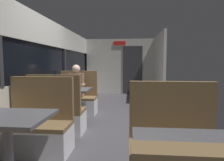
{
  "coord_description": "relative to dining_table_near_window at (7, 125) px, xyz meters",
  "views": [
    {
      "loc": [
        0.41,
        -4.03,
        1.31
      ],
      "look_at": [
        -0.05,
        1.18,
        0.83
      ],
      "focal_mm": 31.19,
      "sensor_mm": 36.0,
      "label": 1
    }
  ],
  "objects": [
    {
      "name": "dining_table_near_window",
      "position": [
        0.0,
        0.0,
        0.0
      ],
      "size": [
        0.9,
        0.7,
        0.74
      ],
      "color": "#9E9EA3",
      "rests_on": "ground_plane"
    },
    {
      "name": "carriage_end_bulkhead",
      "position": [
        0.95,
        6.28,
        0.5
      ],
      "size": [
        2.9,
        0.11,
        2.3
      ],
      "color": "beige",
      "rests_on": "ground_plane"
    },
    {
      "name": "carriage_aisle_panel_right",
      "position": [
        2.34,
        5.09,
        0.51
      ],
      "size": [
        0.08,
        2.4,
        2.3
      ],
      "primitive_type": "cube",
      "color": "beige",
      "rests_on": "ground_plane"
    },
    {
      "name": "dining_table_front_aisle",
      "position": [
        1.79,
        -0.6,
        0.0
      ],
      "size": [
        0.9,
        0.7,
        0.74
      ],
      "color": "#9E9EA3",
      "rests_on": "ground_plane"
    },
    {
      "name": "seated_passenger",
      "position": [
        0.0,
        2.8,
        -0.1
      ],
      "size": [
        0.47,
        0.55,
        1.26
      ],
      "color": "#26262D",
      "rests_on": "ground_plane"
    },
    {
      "name": "bench_front_aisle_facing_entry",
      "position": [
        1.79,
        0.1,
        -0.31
      ],
      "size": [
        0.95,
        0.5,
        1.1
      ],
      "color": "silver",
      "rests_on": "ground_plane"
    },
    {
      "name": "dining_table_mid_window",
      "position": [
        0.0,
        2.18,
        0.0
      ],
      "size": [
        0.9,
        0.7,
        0.74
      ],
      "color": "#9E9EA3",
      "rests_on": "ground_plane"
    },
    {
      "name": "bench_near_window_facing_entry",
      "position": [
        0.0,
        0.7,
        -0.31
      ],
      "size": [
        0.95,
        0.5,
        1.1
      ],
      "color": "silver",
      "rests_on": "ground_plane"
    },
    {
      "name": "carriage_window_panel_left",
      "position": [
        -0.56,
        2.09,
        0.47
      ],
      "size": [
        0.09,
        8.48,
        2.3
      ],
      "color": "beige",
      "rests_on": "ground_plane"
    },
    {
      "name": "bench_mid_window_facing_end",
      "position": [
        0.0,
        1.48,
        -0.31
      ],
      "size": [
        0.95,
        0.5,
        1.1
      ],
      "color": "silver",
      "rests_on": "ground_plane"
    },
    {
      "name": "ground_plane",
      "position": [
        0.89,
        2.09,
        -0.65
      ],
      "size": [
        3.3,
        9.2,
        0.02
      ],
      "primitive_type": "cube",
      "color": "#423F44"
    },
    {
      "name": "bench_mid_window_facing_entry",
      "position": [
        0.0,
        2.88,
        -0.31
      ],
      "size": [
        0.95,
        0.5,
        1.1
      ],
      "color": "silver",
      "rests_on": "ground_plane"
    }
  ]
}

